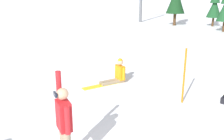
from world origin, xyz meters
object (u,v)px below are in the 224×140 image
snowboarder_midground (116,74)px  trail_marker_pole (184,76)px  snowboarder_foreground (64,124)px  pine_tree_slender (215,4)px

snowboarder_midground → trail_marker_pole: bearing=-24.2°
snowboarder_midground → trail_marker_pole: trail_marker_pole is taller
snowboarder_foreground → pine_tree_slender: 26.45m
snowboarder_midground → pine_tree_slender: 21.45m
snowboarder_midground → pine_tree_slender: (4.35, 20.91, 2.03)m
snowboarder_foreground → pine_tree_slender: size_ratio=0.45×
snowboarder_foreground → trail_marker_pole: (2.10, 4.04, -0.02)m
snowboarder_foreground → trail_marker_pole: size_ratio=1.08×
pine_tree_slender → snowboarder_foreground: bearing=-98.2°
trail_marker_pole → pine_tree_slender: size_ratio=0.42×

